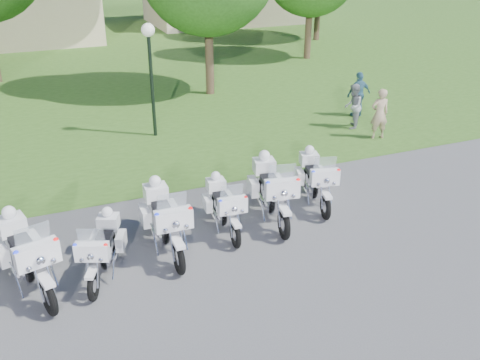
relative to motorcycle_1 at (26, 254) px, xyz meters
name	(u,v)px	position (x,y,z in m)	size (l,w,h in m)	color
ground	(239,241)	(4.54, -0.04, -0.74)	(100.00, 100.00, 0.00)	#4E4E53
grass_lawn	(84,39)	(4.54, 26.96, -0.74)	(100.00, 48.00, 0.01)	#355C1D
motorcycle_1	(26,254)	(0.00, 0.00, 0.00)	(1.30, 2.59, 1.78)	black
motorcycle_2	(102,247)	(1.45, -0.10, -0.14)	(1.21, 2.04, 1.45)	black
motorcycle_3	(165,219)	(2.92, 0.37, -0.02)	(0.86, 2.59, 1.74)	black
motorcycle_4	(224,205)	(4.43, 0.67, -0.13)	(0.80, 2.17, 1.46)	black
motorcycle_5	(272,189)	(5.74, 0.77, 0.00)	(1.16, 2.61, 1.77)	black
motorcycle_6	(316,178)	(7.16, 1.08, -0.09)	(1.12, 2.30, 1.57)	black
lamp_post	(150,52)	(4.46, 7.53, 2.17)	(0.44, 0.44, 3.83)	black
bystander_a	(379,114)	(11.47, 4.37, 0.13)	(0.63, 0.42, 1.74)	tan
bystander_b	(353,107)	(11.22, 5.59, 0.06)	(0.78, 0.61, 1.61)	gray
bystander_c	(359,94)	(12.18, 6.68, 0.11)	(1.00, 0.42, 1.71)	#366582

